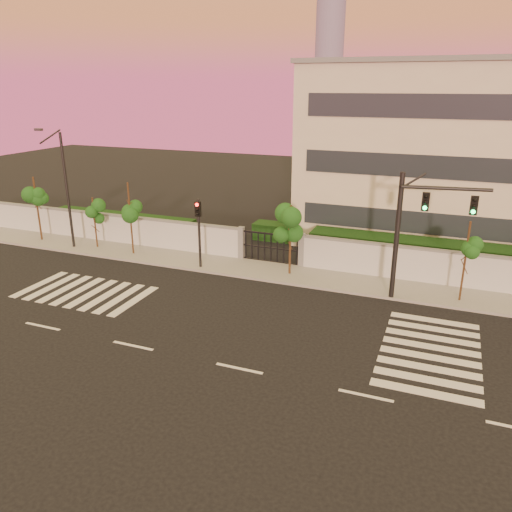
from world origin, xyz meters
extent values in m
plane|color=black|center=(0.00, 0.00, 0.00)|extent=(120.00, 120.00, 0.00)
cube|color=gray|center=(0.00, 10.50, 0.07)|extent=(60.00, 3.00, 0.15)
cube|color=silver|center=(-17.50, 12.00, 1.00)|extent=(25.00, 0.30, 2.00)
cube|color=slate|center=(-17.50, 12.00, 2.06)|extent=(25.00, 0.36, 0.12)
cube|color=slate|center=(-5.00, 12.00, 1.10)|extent=(0.35, 0.35, 2.20)
cube|color=slate|center=(-1.00, 12.00, 1.10)|extent=(0.35, 0.35, 2.20)
cube|color=black|center=(9.00, 14.50, 0.90)|extent=(20.00, 2.00, 1.80)
cube|color=black|center=(-16.00, 14.50, 0.70)|extent=(12.00, 1.80, 1.40)
cube|color=black|center=(-3.00, 17.00, 0.60)|extent=(6.00, 1.50, 1.20)
cube|color=beige|center=(9.00, 22.00, 6.00)|extent=(24.00, 12.00, 12.00)
cube|color=#262D38|center=(9.00, 15.98, 2.50)|extent=(22.00, 0.08, 1.40)
cube|color=#262D38|center=(9.00, 15.98, 6.00)|extent=(22.00, 0.08, 1.40)
cube|color=#262D38|center=(9.00, 15.98, 9.50)|extent=(22.00, 0.08, 1.40)
cube|color=slate|center=(9.00, 22.00, 12.10)|extent=(24.40, 12.40, 0.30)
cube|color=silver|center=(-14.00, 4.00, 0.01)|extent=(0.50, 4.00, 0.02)
cube|color=silver|center=(-13.10, 4.00, 0.01)|extent=(0.50, 4.00, 0.02)
cube|color=silver|center=(-12.20, 4.00, 0.01)|extent=(0.50, 4.00, 0.02)
cube|color=silver|center=(-11.30, 4.00, 0.01)|extent=(0.50, 4.00, 0.02)
cube|color=silver|center=(-10.40, 4.00, 0.01)|extent=(0.50, 4.00, 0.02)
cube|color=silver|center=(-9.50, 4.00, 0.01)|extent=(0.50, 4.00, 0.02)
cube|color=silver|center=(-8.60, 4.00, 0.01)|extent=(0.50, 4.00, 0.02)
cube|color=silver|center=(-7.70, 4.00, 0.01)|extent=(0.50, 4.00, 0.02)
cube|color=silver|center=(7.00, 1.00, 0.01)|extent=(4.00, 0.50, 0.02)
cube|color=silver|center=(7.00, 1.90, 0.01)|extent=(4.00, 0.50, 0.02)
cube|color=silver|center=(7.00, 2.80, 0.01)|extent=(4.00, 0.50, 0.02)
cube|color=silver|center=(7.00, 3.70, 0.01)|extent=(4.00, 0.50, 0.02)
cube|color=silver|center=(7.00, 4.60, 0.01)|extent=(4.00, 0.50, 0.02)
cube|color=silver|center=(7.00, 5.50, 0.01)|extent=(4.00, 0.50, 0.02)
cube|color=silver|center=(7.00, 6.40, 0.01)|extent=(4.00, 0.50, 0.02)
cube|color=silver|center=(7.00, 7.30, 0.01)|extent=(4.00, 0.50, 0.02)
cube|color=silver|center=(-10.00, 0.00, 0.01)|extent=(2.00, 0.15, 0.01)
cube|color=silver|center=(-5.00, 0.00, 0.01)|extent=(2.00, 0.15, 0.01)
cube|color=silver|center=(0.00, 0.00, 0.01)|extent=(2.00, 0.15, 0.01)
cube|color=silver|center=(5.00, 0.00, 0.01)|extent=(2.00, 0.15, 0.01)
cylinder|color=#382314|center=(-19.91, 10.41, 2.34)|extent=(0.13, 0.13, 4.67)
sphere|color=#124013|center=(-19.91, 10.41, 3.74)|extent=(1.17, 1.17, 1.17)
sphere|color=#124013|center=(-19.54, 10.63, 3.04)|extent=(0.89, 0.89, 0.89)
sphere|color=#124013|center=(-20.23, 10.25, 3.27)|extent=(0.85, 0.85, 0.85)
cylinder|color=#382314|center=(-15.12, 10.49, 1.79)|extent=(0.11, 0.11, 3.59)
sphere|color=#124013|center=(-15.12, 10.49, 2.87)|extent=(1.01, 1.01, 1.01)
sphere|color=#124013|center=(-14.79, 10.68, 2.33)|extent=(0.77, 0.77, 0.77)
sphere|color=#124013|center=(-15.39, 10.36, 2.51)|extent=(0.74, 0.74, 0.74)
cylinder|color=#382314|center=(-12.01, 10.23, 2.43)|extent=(0.11, 0.11, 4.86)
sphere|color=#124013|center=(-12.01, 10.23, 3.89)|extent=(1.03, 1.03, 1.03)
sphere|color=#124013|center=(-11.68, 10.42, 3.16)|extent=(0.79, 0.79, 0.79)
sphere|color=#124013|center=(-12.29, 10.09, 3.40)|extent=(0.75, 0.75, 0.75)
cylinder|color=#382314|center=(-1.26, 10.45, 2.12)|extent=(0.13, 0.13, 4.25)
sphere|color=#124013|center=(-1.26, 10.45, 3.40)|extent=(1.17, 1.17, 1.17)
sphere|color=#124013|center=(-0.89, 10.66, 2.76)|extent=(0.89, 0.89, 0.89)
sphere|color=#124013|center=(-1.58, 10.29, 2.97)|extent=(0.85, 0.85, 0.85)
cylinder|color=#382314|center=(8.10, 10.01, 2.17)|extent=(0.11, 0.11, 4.35)
sphere|color=#124013|center=(8.10, 10.01, 3.48)|extent=(1.00, 1.00, 1.00)
sphere|color=#124013|center=(8.42, 10.19, 2.83)|extent=(0.76, 0.76, 0.76)
sphere|color=#124013|center=(7.83, 9.87, 3.04)|extent=(0.73, 0.73, 0.73)
cylinder|color=black|center=(4.75, 9.14, 3.35)|extent=(0.26, 0.26, 6.70)
cylinder|color=black|center=(6.80, 9.14, 6.05)|extent=(4.08, 0.79, 0.17)
cube|color=black|center=(5.94, 9.09, 5.35)|extent=(0.38, 0.19, 0.97)
sphere|color=#0CF259|center=(5.94, 8.98, 5.04)|extent=(0.22, 0.22, 0.22)
cube|color=black|center=(8.10, 9.09, 5.35)|extent=(0.38, 0.19, 0.97)
sphere|color=#0CF259|center=(8.10, 8.98, 5.04)|extent=(0.22, 0.22, 0.22)
cylinder|color=black|center=(-6.68, 9.55, 2.18)|extent=(0.15, 0.15, 4.35)
cube|color=black|center=(-6.68, 9.50, 3.77)|extent=(0.34, 0.17, 0.87)
sphere|color=red|center=(-6.68, 9.39, 4.04)|extent=(0.19, 0.19, 0.19)
cylinder|color=black|center=(-16.65, 9.96, 3.91)|extent=(0.18, 0.18, 7.82)
cylinder|color=black|center=(-16.65, 9.08, 7.62)|extent=(0.10, 1.87, 0.76)
cube|color=#3F3F44|center=(-16.65, 8.20, 8.11)|extent=(0.49, 0.24, 0.15)
camera|label=1|loc=(6.93, -15.84, 10.71)|focal=35.00mm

